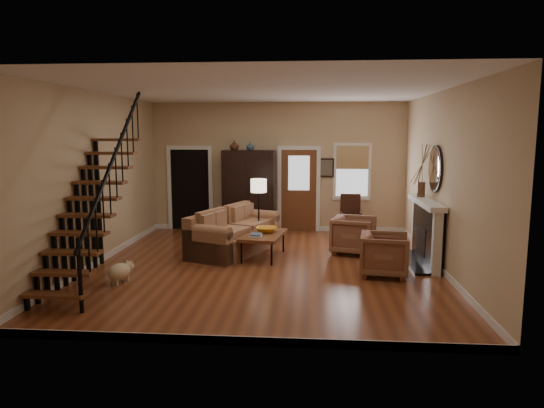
# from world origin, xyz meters

# --- Properties ---
(room) EXTENTS (7.00, 7.33, 3.30)m
(room) POSITION_xyz_m (-0.41, 1.76, 1.51)
(room) COLOR brown
(room) RESTS_ON ground
(staircase) EXTENTS (0.94, 2.80, 3.20)m
(staircase) POSITION_xyz_m (-2.78, -1.30, 1.60)
(staircase) COLOR brown
(staircase) RESTS_ON ground
(fireplace) EXTENTS (0.33, 1.95, 2.30)m
(fireplace) POSITION_xyz_m (3.13, 0.50, 0.74)
(fireplace) COLOR black
(fireplace) RESTS_ON ground
(armoire) EXTENTS (1.30, 0.60, 2.10)m
(armoire) POSITION_xyz_m (-0.70, 3.15, 1.05)
(armoire) COLOR black
(armoire) RESTS_ON ground
(vase_a) EXTENTS (0.24, 0.24, 0.25)m
(vase_a) POSITION_xyz_m (-1.05, 3.05, 2.22)
(vase_a) COLOR #4C2619
(vase_a) RESTS_ON armoire
(vase_b) EXTENTS (0.20, 0.20, 0.21)m
(vase_b) POSITION_xyz_m (-0.65, 3.05, 2.21)
(vase_b) COLOR #334C60
(vase_b) RESTS_ON armoire
(sofa) EXTENTS (1.82, 2.56, 0.88)m
(sofa) POSITION_xyz_m (-0.75, 1.09, 0.44)
(sofa) COLOR #956344
(sofa) RESTS_ON ground
(coffee_table) EXTENTS (0.94, 1.39, 0.50)m
(coffee_table) POSITION_xyz_m (-0.10, 0.68, 0.25)
(coffee_table) COLOR brown
(coffee_table) RESTS_ON ground
(bowl) EXTENTS (0.44, 0.44, 0.11)m
(bowl) POSITION_xyz_m (-0.05, 0.83, 0.55)
(bowl) COLOR orange
(bowl) RESTS_ON coffee_table
(books) EXTENTS (0.24, 0.32, 0.06)m
(books) POSITION_xyz_m (-0.22, 0.38, 0.53)
(books) COLOR beige
(books) RESTS_ON coffee_table
(armchair_left) EXTENTS (0.94, 0.92, 0.76)m
(armchair_left) POSITION_xyz_m (2.18, -0.40, 0.38)
(armchair_left) COLOR brown
(armchair_left) RESTS_ON ground
(armchair_right) EXTENTS (1.06, 1.04, 0.79)m
(armchair_right) POSITION_xyz_m (1.77, 1.16, 0.40)
(armchair_right) COLOR brown
(armchair_right) RESTS_ON ground
(floor_lamp) EXTENTS (0.44, 0.44, 1.53)m
(floor_lamp) POSITION_xyz_m (-0.29, 1.57, 0.76)
(floor_lamp) COLOR black
(floor_lamp) RESTS_ON ground
(side_chair) EXTENTS (0.54, 0.54, 1.02)m
(side_chair) POSITION_xyz_m (1.85, 2.95, 0.51)
(side_chair) COLOR #321910
(side_chair) RESTS_ON ground
(dog) EXTENTS (0.46, 0.56, 0.36)m
(dog) POSITION_xyz_m (-2.37, -1.23, 0.18)
(dog) COLOR beige
(dog) RESTS_ON ground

